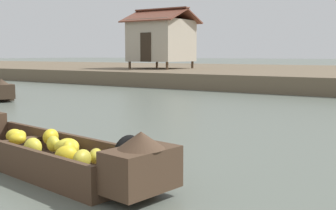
# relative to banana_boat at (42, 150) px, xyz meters

# --- Properties ---
(ground_plane) EXTENTS (300.00, 300.00, 0.00)m
(ground_plane) POSITION_rel_banana_boat_xyz_m (0.68, 6.03, -0.29)
(ground_plane) COLOR #596056
(banana_boat) EXTENTS (4.87, 1.62, 0.82)m
(banana_boat) POSITION_rel_banana_boat_xyz_m (0.00, 0.00, 0.00)
(banana_boat) COLOR #473323
(banana_boat) RESTS_ON ground
(stilt_house_left) EXTENTS (3.99, 4.00, 3.90)m
(stilt_house_left) POSITION_rel_banana_boat_xyz_m (-10.80, 19.29, 2.35)
(stilt_house_left) COLOR #4C3826
(stilt_house_left) RESTS_ON riverbank_strip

